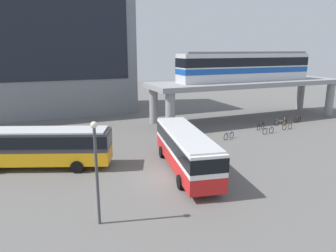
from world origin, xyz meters
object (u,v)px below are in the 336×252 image
bicycle_green (268,131)px  bicycle_silver (280,123)px  station_building (30,46)px  bicycle_blue (229,136)px  bicycle_red (298,120)px  bus_secondary (41,144)px  bus_main (186,147)px  train (245,66)px  pedestrian_near_building (172,128)px  bicycle_black (261,126)px  bicycle_brown (287,127)px

bicycle_green → bicycle_silver: bearing=31.7°
bicycle_green → station_building: bearing=136.4°
bicycle_blue → bicycle_red: 13.25m
bus_secondary → bicycle_red: size_ratio=6.59×
bicycle_silver → bicycle_red: bearing=9.6°
bicycle_green → bus_main: bearing=-154.9°
train → pedestrian_near_building: size_ratio=11.16×
station_building → bicycle_silver: (28.32, -20.67, -9.44)m
train → pedestrian_near_building: bearing=-163.8°
station_building → bicycle_green: 34.86m
station_building → train: size_ratio=1.49×
bus_secondary → bicycle_silver: bus_secondary is taller
train → bus_main: bearing=-138.1°
bus_secondary → bicycle_black: (24.54, 3.15, -1.63)m
bicycle_black → train: bearing=76.9°
bicycle_silver → bicycle_black: bearing=-170.8°
bicycle_silver → pedestrian_near_building: 14.40m
bus_secondary → pedestrian_near_building: size_ratio=6.58×
bicycle_blue → bicycle_black: size_ratio=1.02×
train → pedestrian_near_building: train is taller
bicycle_black → bicycle_brown: size_ratio=0.94×
station_building → bicycle_brown: (27.70, -22.50, -9.44)m
bicycle_brown → bus_secondary: bearing=-176.1°
bus_secondary → bicycle_brown: (27.46, 1.89, -1.63)m
bicycle_silver → pedestrian_near_building: bearing=174.3°
train → bicycle_brown: 9.79m
bus_main → bicycle_silver: bearing=26.6°
bicycle_black → pedestrian_near_building: 10.97m
bicycle_brown → bicycle_red: (4.09, 2.42, 0.00)m
bicycle_brown → bicycle_red: size_ratio=1.04×
bicycle_blue → pedestrian_near_building: (-4.93, 4.00, 0.44)m
bicycle_silver → bicycle_brown: same height
bicycle_silver → bicycle_brown: bearing=-108.6°
bicycle_black → station_building: bearing=139.4°
bus_main → bicycle_blue: bearing=37.3°
train → bicycle_red: bearing=-37.2°
bicycle_brown → pedestrian_near_building: (-13.71, 3.26, 0.44)m
bus_main → bicycle_black: 16.45m
bicycle_red → pedestrian_near_building: size_ratio=1.00×
bicycle_brown → pedestrian_near_building: bearing=166.6°
bicycle_silver → bus_secondary: bearing=-172.4°
train → bus_secondary: (-25.82, -8.66, -5.25)m
pedestrian_near_building → station_building: bearing=126.0°
bicycle_black → bicycle_silver: same height
bus_main → bicycle_brown: size_ratio=6.37×
bicycle_blue → bicycle_green: 5.37m
bus_secondary → bicycle_brown: bus_secondary is taller
train → bus_main: (-15.40, -13.79, -5.25)m
bicycle_green → bicycle_silver: same height
bus_main → bicycle_red: (21.13, 9.45, -1.63)m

